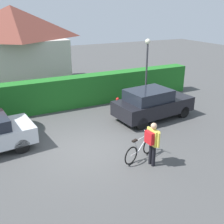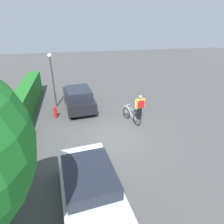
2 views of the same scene
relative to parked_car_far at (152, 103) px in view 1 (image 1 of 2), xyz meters
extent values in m
plane|color=#474747|center=(-4.10, -1.59, -0.79)|extent=(60.00, 60.00, 0.00)
cube|color=#206B23|center=(-4.10, 3.46, 0.05)|extent=(17.42, 0.90, 1.70)
cube|color=beige|center=(-5.01, 9.28, 0.84)|extent=(6.41, 4.64, 3.27)
pyramid|color=brown|center=(-5.01, 9.28, 3.54)|extent=(6.73, 4.87, 2.13)
cylinder|color=black|center=(-6.62, 0.97, -0.50)|extent=(0.60, 0.24, 0.59)
cylinder|color=black|center=(-6.45, -0.67, -0.50)|extent=(0.60, 0.24, 0.59)
cube|color=black|center=(0.09, 0.01, -0.14)|extent=(4.14, 2.17, 0.70)
cube|color=#1E232D|center=(-0.26, -0.03, 0.48)|extent=(2.24, 1.77, 0.54)
cylinder|color=black|center=(1.36, 0.94, -0.49)|extent=(0.61, 0.24, 0.60)
cylinder|color=black|center=(1.52, -0.65, -0.49)|extent=(0.61, 0.24, 0.60)
cylinder|color=black|center=(-1.34, 0.66, -0.49)|extent=(0.61, 0.24, 0.60)
cylinder|color=black|center=(-1.18, -0.92, -0.49)|extent=(0.61, 0.24, 0.60)
torus|color=black|center=(-2.10, -2.88, -0.45)|extent=(0.66, 0.28, 0.68)
torus|color=black|center=(-3.10, -3.24, -0.45)|extent=(0.66, 0.28, 0.68)
cylinder|color=silver|center=(-2.41, -2.99, -0.20)|extent=(0.65, 0.27, 0.57)
cylinder|color=silver|center=(-2.82, -3.14, -0.21)|extent=(0.25, 0.12, 0.53)
cylinder|color=silver|center=(-2.54, -3.04, 0.03)|extent=(0.79, 0.32, 0.04)
cylinder|color=silver|center=(-2.91, -3.17, -0.46)|extent=(0.39, 0.17, 0.05)
cylinder|color=silver|center=(-2.10, -2.88, -0.19)|extent=(0.05, 0.05, 0.52)
cube|color=black|center=(-2.93, -3.18, 0.08)|extent=(0.24, 0.17, 0.06)
cylinder|color=silver|center=(-2.10, -2.88, 0.10)|extent=(0.20, 0.48, 0.03)
cylinder|color=black|center=(-2.46, -3.53, -0.39)|extent=(0.13, 0.13, 0.80)
cylinder|color=black|center=(-2.44, -3.69, -0.39)|extent=(0.13, 0.13, 0.80)
cube|color=#D8CC4C|center=(-2.45, -3.61, 0.30)|extent=(0.24, 0.48, 0.57)
sphere|color=tan|center=(-2.45, -3.61, 0.72)|extent=(0.22, 0.22, 0.22)
cylinder|color=#D8CC4C|center=(-2.48, -3.33, 0.31)|extent=(0.09, 0.09, 0.54)
cylinder|color=#D8CC4C|center=(-2.43, -3.89, 0.31)|extent=(0.09, 0.09, 0.54)
cube|color=red|center=(-2.61, -3.62, 0.33)|extent=(0.19, 0.39, 0.43)
cylinder|color=#38383D|center=(0.64, 1.60, 0.95)|extent=(0.10, 0.10, 3.49)
sphere|color=#F2EDCC|center=(0.64, 1.60, 2.81)|extent=(0.28, 0.28, 0.28)
cylinder|color=red|center=(-1.13, 1.55, -0.44)|extent=(0.20, 0.20, 0.70)
sphere|color=red|center=(-1.13, 1.55, -0.07)|extent=(0.18, 0.18, 0.18)
camera|label=1|loc=(-7.41, -10.38, 4.46)|focal=43.07mm
camera|label=2|loc=(-12.49, 0.24, 4.95)|focal=30.48mm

